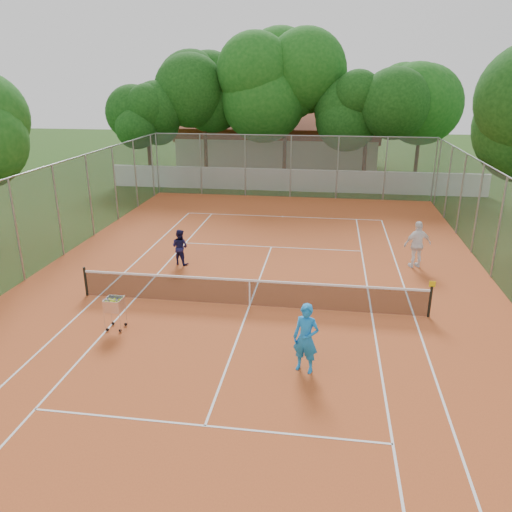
# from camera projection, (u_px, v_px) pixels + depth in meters

# --- Properties ---
(ground) EXTENTS (120.00, 120.00, 0.00)m
(ground) POSITION_uv_depth(u_px,v_px,m) (250.00, 306.00, 17.17)
(ground) COLOR #1C390F
(ground) RESTS_ON ground
(court_pad) EXTENTS (18.00, 34.00, 0.02)m
(court_pad) POSITION_uv_depth(u_px,v_px,m) (250.00, 306.00, 17.17)
(court_pad) COLOR #B75023
(court_pad) RESTS_ON ground
(court_lines) EXTENTS (10.98, 23.78, 0.01)m
(court_lines) POSITION_uv_depth(u_px,v_px,m) (250.00, 305.00, 17.16)
(court_lines) COLOR white
(court_lines) RESTS_ON court_pad
(tennis_net) EXTENTS (11.88, 0.10, 0.98)m
(tennis_net) POSITION_uv_depth(u_px,v_px,m) (250.00, 292.00, 17.00)
(tennis_net) COLOR black
(tennis_net) RESTS_ON court_pad
(perimeter_fence) EXTENTS (18.00, 34.00, 4.00)m
(perimeter_fence) POSITION_uv_depth(u_px,v_px,m) (249.00, 251.00, 16.50)
(perimeter_fence) COLOR slate
(perimeter_fence) RESTS_ON ground
(boundary_wall) EXTENTS (26.00, 0.30, 1.50)m
(boundary_wall) POSITION_uv_depth(u_px,v_px,m) (293.00, 180.00, 34.63)
(boundary_wall) COLOR white
(boundary_wall) RESTS_ON ground
(clubhouse) EXTENTS (16.40, 9.00, 4.40)m
(clubhouse) POSITION_uv_depth(u_px,v_px,m) (279.00, 142.00, 43.75)
(clubhouse) COLOR beige
(clubhouse) RESTS_ON ground
(tropical_trees) EXTENTS (29.00, 19.00, 10.00)m
(tropical_trees) POSITION_uv_depth(u_px,v_px,m) (297.00, 114.00, 36.01)
(tropical_trees) COLOR #0E380E
(tropical_trees) RESTS_ON ground
(player_near) EXTENTS (0.81, 0.65, 1.92)m
(player_near) POSITION_uv_depth(u_px,v_px,m) (306.00, 338.00, 13.03)
(player_near) COLOR #1A83DD
(player_near) RESTS_ON court_pad
(player_far_left) EXTENTS (0.87, 0.77, 1.51)m
(player_far_left) POSITION_uv_depth(u_px,v_px,m) (180.00, 247.00, 20.78)
(player_far_left) COLOR #171644
(player_far_left) RESTS_ON court_pad
(player_far_right) EXTENTS (1.24, 0.81, 1.96)m
(player_far_right) POSITION_uv_depth(u_px,v_px,m) (417.00, 244.00, 20.36)
(player_far_right) COLOR white
(player_far_right) RESTS_ON court_pad
(ball_hopper) EXTENTS (0.69, 0.69, 1.13)m
(ball_hopper) POSITION_uv_depth(u_px,v_px,m) (115.00, 312.00, 15.38)
(ball_hopper) COLOR silver
(ball_hopper) RESTS_ON court_pad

